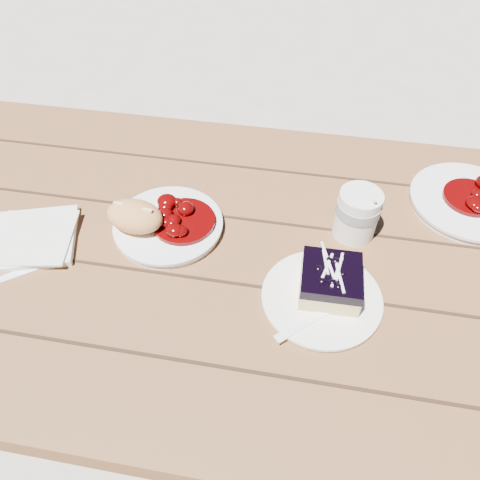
% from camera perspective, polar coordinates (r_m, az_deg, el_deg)
% --- Properties ---
extents(ground, '(60.00, 60.00, 0.00)m').
position_cam_1_polar(ground, '(1.53, -3.08, -19.54)').
color(ground, '#ADA89C').
rests_on(ground, ground).
extents(picnic_table, '(2.00, 1.55, 0.75)m').
position_cam_1_polar(picnic_table, '(1.01, -4.42, -6.58)').
color(picnic_table, brown).
rests_on(picnic_table, ground).
extents(main_plate, '(0.20, 0.20, 0.02)m').
position_cam_1_polar(main_plate, '(0.92, -8.70, 1.71)').
color(main_plate, white).
rests_on(main_plate, picnic_table).
extents(goulash_stew, '(0.12, 0.12, 0.04)m').
position_cam_1_polar(goulash_stew, '(0.89, -6.98, 3.00)').
color(goulash_stew, '#540303').
rests_on(goulash_stew, main_plate).
extents(bread_roll, '(0.12, 0.09, 0.06)m').
position_cam_1_polar(bread_roll, '(0.89, -12.69, 2.84)').
color(bread_roll, tan).
rests_on(bread_roll, main_plate).
extents(dessert_plate, '(0.20, 0.20, 0.01)m').
position_cam_1_polar(dessert_plate, '(0.81, 9.90, -7.02)').
color(dessert_plate, white).
rests_on(dessert_plate, picnic_table).
extents(blueberry_cake, '(0.10, 0.10, 0.06)m').
position_cam_1_polar(blueberry_cake, '(0.80, 10.97, -4.89)').
color(blueberry_cake, '#E4C87C').
rests_on(blueberry_cake, dessert_plate).
extents(fork_dessert, '(0.14, 0.13, 0.00)m').
position_cam_1_polar(fork_dessert, '(0.77, 8.25, -9.81)').
color(fork_dessert, white).
rests_on(fork_dessert, dessert_plate).
extents(coffee_cup, '(0.08, 0.08, 0.10)m').
position_cam_1_polar(coffee_cup, '(0.90, 14.07, 3.07)').
color(coffee_cup, white).
rests_on(coffee_cup, picnic_table).
extents(napkin_stack, '(0.19, 0.19, 0.01)m').
position_cam_1_polar(napkin_stack, '(0.97, -23.76, 0.21)').
color(napkin_stack, white).
rests_on(napkin_stack, picnic_table).
extents(fork_table, '(0.14, 0.12, 0.00)m').
position_cam_1_polar(fork_table, '(0.92, -25.26, -3.67)').
color(fork_table, white).
rests_on(fork_table, picnic_table).
extents(second_plate, '(0.23, 0.23, 0.02)m').
position_cam_1_polar(second_plate, '(1.06, 26.06, 4.16)').
color(second_plate, white).
rests_on(second_plate, picnic_table).
extents(second_stew, '(0.11, 0.11, 0.04)m').
position_cam_1_polar(second_stew, '(1.04, 26.58, 5.30)').
color(second_stew, '#540303').
rests_on(second_stew, second_plate).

